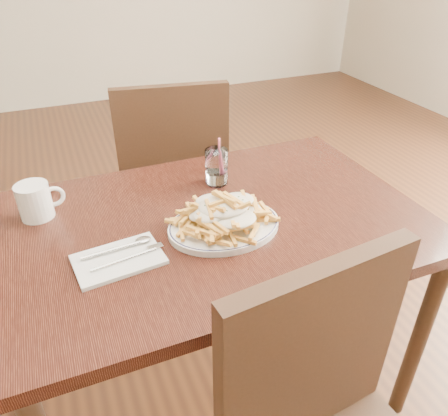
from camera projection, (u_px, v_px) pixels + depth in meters
name	position (u px, v px, depth m)	size (l,w,h in m)	color
floor	(218.00, 380.00, 1.68)	(7.00, 7.00, 0.00)	black
table	(217.00, 239.00, 1.32)	(1.20, 0.80, 0.75)	black
chair_far	(173.00, 172.00, 1.94)	(0.51, 0.51, 0.97)	black
fries_plate	(224.00, 226.00, 1.22)	(0.39, 0.37, 0.02)	white
loaded_fries	(224.00, 210.00, 1.19)	(0.30, 0.25, 0.08)	gold
napkin	(119.00, 260.00, 1.10)	(0.22, 0.14, 0.01)	silver
cutlery	(118.00, 255.00, 1.10)	(0.22, 0.10, 0.01)	silver
water_glass	(217.00, 169.00, 1.42)	(0.07, 0.07, 0.16)	white
coffee_mug	(36.00, 201.00, 1.25)	(0.13, 0.09, 0.10)	white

